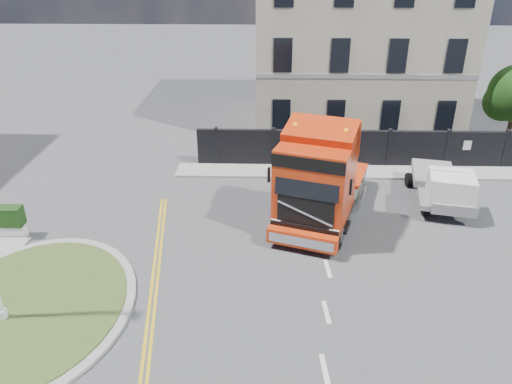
{
  "coord_description": "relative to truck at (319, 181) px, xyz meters",
  "views": [
    {
      "loc": [
        0.73,
        -15.48,
        10.66
      ],
      "look_at": [
        0.26,
        2.2,
        1.8
      ],
      "focal_mm": 35.0,
      "sensor_mm": 36.0,
      "label": 1
    }
  ],
  "objects": [
    {
      "name": "georgian_building",
      "position": [
        3.18,
        13.56,
        3.81
      ],
      "size": [
        12.3,
        10.3,
        12.8
      ],
      "color": "beige",
      "rests_on": "ground"
    },
    {
      "name": "traffic_island",
      "position": [
        -9.82,
        -5.94,
        -1.88
      ],
      "size": [
        6.8,
        6.8,
        0.17
      ],
      "color": "gray",
      "rests_on": "ground"
    },
    {
      "name": "hoarding_fence",
      "position": [
        3.73,
        6.06,
        -0.96
      ],
      "size": [
        18.8,
        0.25,
        2.0
      ],
      "color": "black",
      "rests_on": "ground"
    },
    {
      "name": "flatbed_pickup",
      "position": [
        5.68,
        1.36,
        -0.92
      ],
      "size": [
        2.74,
        4.95,
        1.94
      ],
      "rotation": [
        0.0,
        0.0,
        -0.2
      ],
      "color": "slate",
      "rests_on": "ground"
    },
    {
      "name": "ground",
      "position": [
        -2.82,
        -2.94,
        -1.96
      ],
      "size": [
        120.0,
        120.0,
        0.0
      ],
      "primitive_type": "plane",
      "color": "#424244",
      "rests_on": "ground"
    },
    {
      "name": "truck",
      "position": [
        0.0,
        0.0,
        0.0
      ],
      "size": [
        4.88,
        7.79,
        4.38
      ],
      "rotation": [
        0.0,
        0.0,
        -0.32
      ],
      "color": "black",
      "rests_on": "ground"
    },
    {
      "name": "pavement_far",
      "position": [
        3.18,
        5.16,
        -1.9
      ],
      "size": [
        20.0,
        1.6,
        0.12
      ],
      "primitive_type": "cube",
      "color": "gray",
      "rests_on": "ground"
    }
  ]
}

